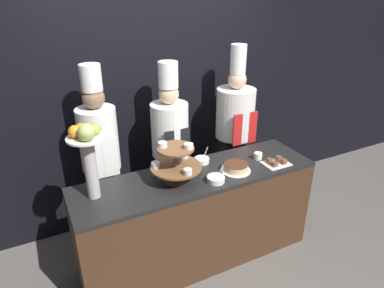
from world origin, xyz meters
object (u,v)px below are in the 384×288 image
(cake_square_tray, at_px, (276,162))
(tiered_stand, at_px, (176,162))
(chef_center_right, at_px, (234,129))
(cake_round, at_px, (236,167))
(serving_bowl_near, at_px, (216,179))
(chef_center_left, at_px, (171,143))
(fruit_pedestal, at_px, (88,150))
(serving_bowl_far, at_px, (202,160))
(cup_white, at_px, (258,156))
(chef_left, at_px, (101,154))

(cake_square_tray, bearing_deg, tiered_stand, 171.22)
(tiered_stand, distance_m, cake_square_tray, 0.96)
(chef_center_right, bearing_deg, cake_round, -122.11)
(cake_round, xyz_separation_m, cake_square_tray, (0.40, -0.06, -0.02))
(serving_bowl_near, distance_m, chef_center_left, 0.75)
(fruit_pedestal, distance_m, serving_bowl_far, 1.08)
(cup_white, xyz_separation_m, serving_bowl_near, (-0.56, -0.17, -0.01))
(tiered_stand, height_order, cup_white, tiered_stand)
(serving_bowl_far, bearing_deg, chef_center_left, 108.82)
(serving_bowl_near, bearing_deg, cake_square_tray, 1.65)
(serving_bowl_near, distance_m, chef_left, 1.08)
(fruit_pedestal, relative_size, cake_round, 2.40)
(cake_square_tray, bearing_deg, cake_round, 171.56)
(tiered_stand, xyz_separation_m, serving_bowl_near, (0.29, -0.16, -0.15))
(serving_bowl_near, relative_size, serving_bowl_far, 1.02)
(fruit_pedestal, distance_m, serving_bowl_near, 1.05)
(serving_bowl_near, height_order, chef_center_left, chef_center_left)
(cake_square_tray, distance_m, serving_bowl_near, 0.65)
(cup_white, bearing_deg, chef_left, 156.61)
(tiered_stand, height_order, fruit_pedestal, fruit_pedestal)
(cup_white, height_order, serving_bowl_far, serving_bowl_far)
(fruit_pedestal, bearing_deg, chef_center_right, 17.93)
(chef_center_left, bearing_deg, fruit_pedestal, -148.92)
(cake_round, height_order, serving_bowl_near, serving_bowl_near)
(tiered_stand, height_order, chef_left, chef_left)
(serving_bowl_far, height_order, chef_center_left, chef_center_left)
(tiered_stand, relative_size, cup_white, 5.56)
(cup_white, xyz_separation_m, chef_left, (-1.33, 0.57, 0.06))
(cake_square_tray, relative_size, chef_left, 0.13)
(chef_center_left, bearing_deg, tiered_stand, -109.29)
(fruit_pedestal, relative_size, cup_white, 8.26)
(serving_bowl_near, bearing_deg, chef_left, 135.84)
(serving_bowl_near, distance_m, serving_bowl_far, 0.35)
(cake_square_tray, bearing_deg, chef_center_right, 88.44)
(fruit_pedestal, xyz_separation_m, chef_center_left, (0.87, 0.52, -0.34))
(tiered_stand, height_order, serving_bowl_near, tiered_stand)
(tiered_stand, relative_size, cake_round, 1.62)
(cup_white, bearing_deg, chef_center_left, 138.01)
(fruit_pedestal, height_order, chef_left, chef_left)
(cup_white, relative_size, serving_bowl_far, 0.52)
(fruit_pedestal, height_order, cake_round, fruit_pedestal)
(serving_bowl_far, relative_size, chef_center_left, 0.08)
(fruit_pedestal, relative_size, serving_bowl_near, 4.20)
(cake_round, relative_size, chef_center_left, 0.15)
(chef_left, bearing_deg, chef_center_right, 0.00)
(cake_square_tray, relative_size, serving_bowl_near, 1.58)
(tiered_stand, bearing_deg, cake_square_tray, -8.78)
(cake_round, distance_m, serving_bowl_far, 0.33)
(cup_white, relative_size, chef_center_right, 0.04)
(cake_square_tray, height_order, chef_center_left, chef_center_left)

